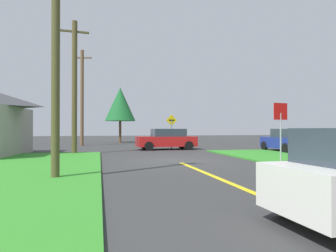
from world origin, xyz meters
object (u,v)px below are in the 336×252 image
Objects in this scene: stop_sign at (281,121)px; car_on_crossroad at (286,140)px; utility_pole_near at (56,55)px; direction_sign at (172,128)px; utility_pole_mid at (74,86)px; oak_tree_left at (120,104)px; car_approaching_junction at (167,139)px; utility_pole_far at (82,97)px.

stop_sign reaches higher than car_on_crossroad.
utility_pole_near is (-9.69, -2.73, 1.98)m from stop_sign.
stop_sign reaches higher than direction_sign.
direction_sign is (7.04, 2.89, -2.65)m from utility_pole_mid.
utility_pole_near is 1.18× the size of oak_tree_left.
direction_sign is 14.21m from oak_tree_left.
car_approaching_junction is at bearing 145.78° from direction_sign.
car_approaching_junction is 0.71× the size of oak_tree_left.
utility_pole_near is (-14.10, -9.04, 3.18)m from car_on_crossroad.
oak_tree_left reaches higher than stop_sign.
oak_tree_left reaches higher than direction_sign.
car_approaching_junction is 0.54× the size of utility_pole_mid.
utility_pole_near is at bearing 5.48° from stop_sign.
utility_pole_mid reaches higher than car_on_crossroad.
car_on_crossroad is at bearing -38.75° from utility_pole_far.
oak_tree_left is (-10.34, 17.72, 3.72)m from car_on_crossroad.
direction_sign is at bearing -46.13° from utility_pole_far.
direction_sign is at bearing 62.55° from utility_pole_near.
utility_pole_near is 2.80× the size of direction_sign.
car_approaching_junction is 10.60m from utility_pole_far.
car_on_crossroad is 0.66× the size of oak_tree_left.
stop_sign is at bearing -74.78° from direction_sign.
utility_pole_far is (-0.26, 20.57, 0.72)m from utility_pole_near.
utility_pole_far is (-9.95, 17.85, 2.69)m from stop_sign.
car_approaching_junction is (-3.18, 10.68, -1.20)m from stop_sign.
utility_pole_far is (-0.07, 10.29, 0.34)m from utility_pole_mid.
utility_pole_near is 27.04m from oak_tree_left.
car_on_crossroad and car_approaching_junction have the same top height.
car_approaching_junction is 15.24m from utility_pole_near.
oak_tree_left is at bearing 102.79° from direction_sign.
stop_sign is 0.66× the size of car_on_crossroad.
stop_sign is 7.80m from car_on_crossroad.
utility_pole_far is at bearing 90.73° from utility_pole_near.
utility_pole_near reaches higher than stop_sign.
utility_pole_near is at bearing -89.27° from utility_pole_far.
stop_sign is 0.61× the size of car_approaching_junction.
stop_sign is 0.33× the size of utility_pole_mid.
oak_tree_left is at bearing 32.37° from car_on_crossroad.
utility_pole_far is (-6.77, 7.16, 3.89)m from car_approaching_junction.
utility_pole_mid reaches higher than utility_pole_near.
car_approaching_junction is at bearing 24.98° from utility_pole_mid.
utility_pole_mid is 3.11× the size of direction_sign.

